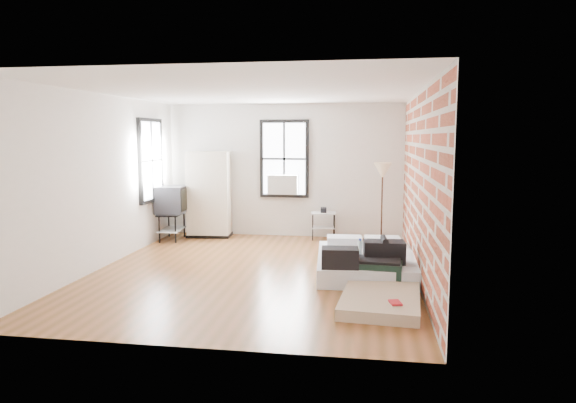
% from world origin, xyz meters
% --- Properties ---
extents(ground, '(6.00, 6.00, 0.00)m').
position_xyz_m(ground, '(0.00, 0.00, 0.00)').
color(ground, brown).
rests_on(ground, ground).
extents(room_shell, '(5.02, 6.02, 2.80)m').
position_xyz_m(room_shell, '(0.23, 0.36, 1.74)').
color(room_shell, silver).
rests_on(room_shell, ground).
extents(mattress_main, '(1.66, 2.16, 0.66)m').
position_xyz_m(mattress_main, '(1.75, 0.21, 0.18)').
color(mattress_main, white).
rests_on(mattress_main, ground).
extents(mattress_bare, '(1.11, 1.89, 0.39)m').
position_xyz_m(mattress_bare, '(1.94, -1.02, 0.12)').
color(mattress_bare, tan).
rests_on(mattress_bare, ground).
extents(wardrobe, '(0.95, 0.60, 1.81)m').
position_xyz_m(wardrobe, '(-1.57, 2.65, 0.90)').
color(wardrobe, black).
rests_on(wardrobe, ground).
extents(side_table, '(0.54, 0.45, 0.66)m').
position_xyz_m(side_table, '(0.86, 2.72, 0.45)').
color(side_table, black).
rests_on(side_table, ground).
extents(floor_lamp, '(0.34, 0.34, 1.61)m').
position_xyz_m(floor_lamp, '(2.04, 2.52, 1.37)').
color(floor_lamp, black).
rests_on(floor_lamp, ground).
extents(tv_stand, '(0.61, 0.83, 1.11)m').
position_xyz_m(tv_stand, '(-2.21, 2.18, 0.80)').
color(tv_stand, black).
rests_on(tv_stand, ground).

